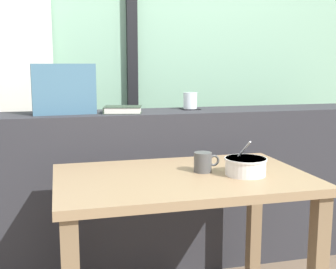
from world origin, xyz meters
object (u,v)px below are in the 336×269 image
Objects in this scene: closed_book at (123,110)px; ceramic_mug at (203,162)px; juice_glass at (190,101)px; throw_pillow at (64,89)px; soup_bowl at (246,166)px; breakfast_table at (182,202)px; coaster_square at (190,109)px.

closed_book reaches higher than ceramic_mug.
juice_glass is 0.71m from throw_pillow.
soup_bowl is at bearing -45.18° from throw_pillow.
juice_glass is 0.41m from closed_book.
juice_glass is at bearing 77.50° from ceramic_mug.
breakfast_table is 5.95× the size of soup_bowl.
ceramic_mug is (0.56, -0.62, -0.28)m from throw_pillow.
breakfast_table is 0.80m from coaster_square.
juice_glass is 0.79m from soup_bowl.
soup_bowl is (0.00, -0.76, -0.16)m from coaster_square.
soup_bowl is at bearing -14.24° from breakfast_table.
breakfast_table is 0.30m from soup_bowl.
ceramic_mug is (-0.15, 0.09, 0.01)m from soup_bowl.
soup_bowl reaches higher than breakfast_table.
juice_glass is at bearing 70.31° from breakfast_table.
closed_book reaches higher than soup_bowl.
breakfast_table is 0.91m from throw_pillow.
coaster_square reaches higher than ceramic_mug.
closed_book is (-0.40, -0.08, 0.02)m from coaster_square.
breakfast_table is 3.26× the size of throw_pillow.
throw_pillow is 2.83× the size of ceramic_mug.
coaster_square is 0.70m from ceramic_mug.
coaster_square is at bearing 90.37° from soup_bowl.
breakfast_table is 0.19m from ceramic_mug.
breakfast_table is 0.71m from closed_book.
closed_book is 0.32m from throw_pillow.
throw_pillow reaches higher than juice_glass.
juice_glass is (0.00, 0.00, 0.04)m from coaster_square.
breakfast_table is 11.23× the size of juice_glass.
closed_book is at bearing 113.82° from ceramic_mug.
throw_pillow is (-0.30, 0.04, 0.11)m from closed_book.
breakfast_table is 10.44× the size of coaster_square.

